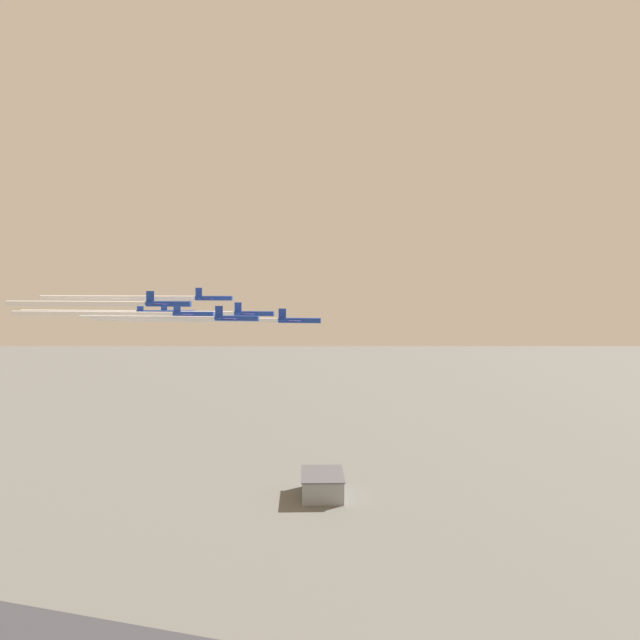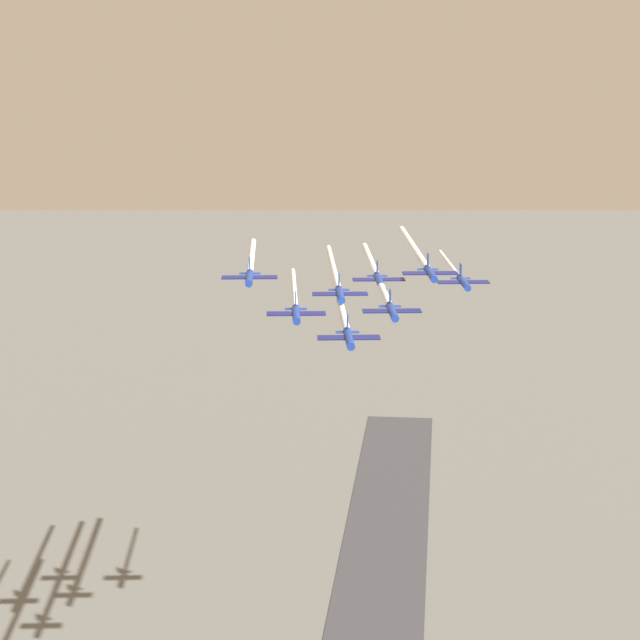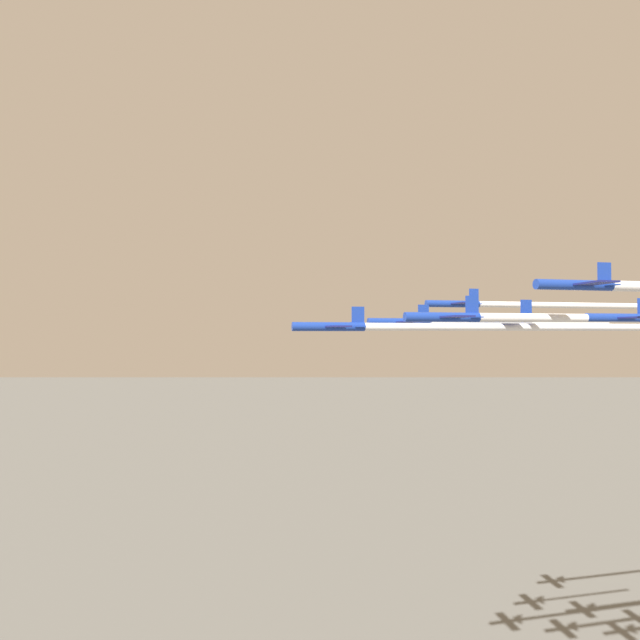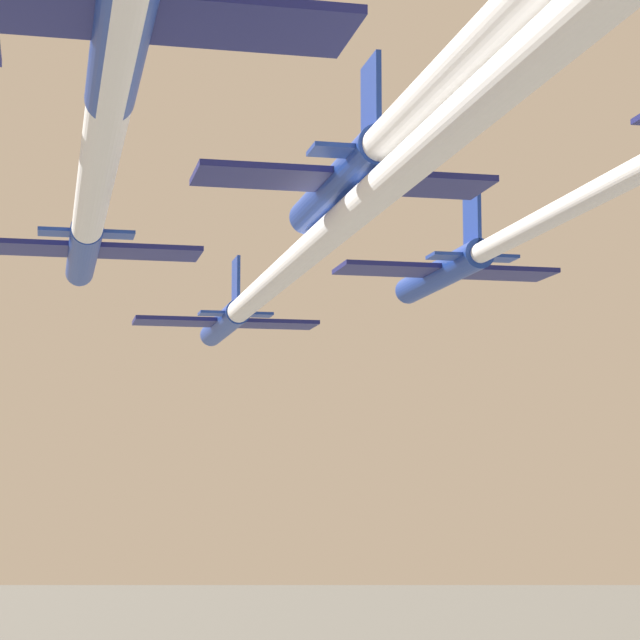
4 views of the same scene
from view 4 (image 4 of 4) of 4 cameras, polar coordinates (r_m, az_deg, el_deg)
name	(u,v)px [view 4 (image 4 of 4)]	position (r m, az deg, el deg)	size (l,w,h in m)	color
jet_0	(225,322)	(66.85, -4.37, -0.11)	(10.05, 10.47, 3.50)	#19389E
jet_1	(83,250)	(53.13, -10.77, 3.17)	(10.05, 10.47, 3.50)	#19389E
jet_2	(444,271)	(55.77, 5.67, 2.24)	(10.05, 10.47, 3.50)	#19389E
jet_4	(341,181)	(41.09, 0.97, 6.37)	(10.05, 10.47, 3.50)	#19389E
jet_7	(124,17)	(27.20, -8.97, 13.51)	(10.05, 10.47, 3.50)	#19389E
smoke_trail_0	(358,208)	(38.64, 1.76, 5.14)	(9.76, 48.04, 1.11)	white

